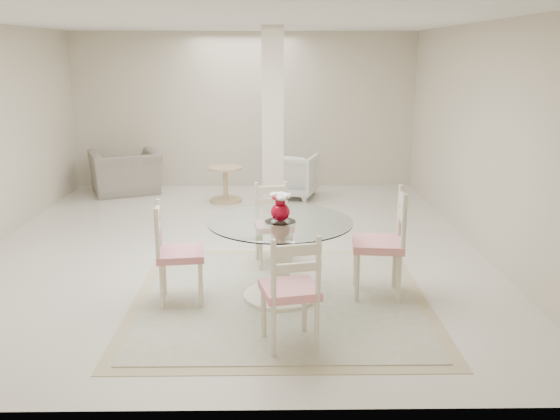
{
  "coord_description": "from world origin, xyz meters",
  "views": [
    {
      "loc": [
        0.49,
        -7.03,
        2.34
      ],
      "look_at": [
        0.56,
        -1.42,
        0.85
      ],
      "focal_mm": 38.0,
      "sensor_mm": 36.0,
      "label": 1
    }
  ],
  "objects_px": {
    "dining_chair_north": "(273,218)",
    "recliner_taupe": "(126,172)",
    "dining_chair_west": "(173,246)",
    "armchair_white": "(292,175)",
    "column": "(273,126)",
    "red_vase": "(281,206)",
    "side_table": "(226,186)",
    "dining_chair_east": "(386,235)",
    "dining_table": "(280,260)",
    "dining_chair_south": "(292,283)"
  },
  "relations": [
    {
      "from": "column",
      "to": "recliner_taupe",
      "type": "relative_size",
      "value": 2.43
    },
    {
      "from": "side_table",
      "to": "recliner_taupe",
      "type": "bearing_deg",
      "value": 160.98
    },
    {
      "from": "dining_chair_north",
      "to": "dining_chair_west",
      "type": "xyz_separation_m",
      "value": [
        -0.95,
        -1.08,
        0.03
      ]
    },
    {
      "from": "dining_chair_south",
      "to": "red_vase",
      "type": "bearing_deg",
      "value": -98.63
    },
    {
      "from": "dining_chair_east",
      "to": "dining_chair_north",
      "type": "bearing_deg",
      "value": -125.17
    },
    {
      "from": "dining_table",
      "to": "armchair_white",
      "type": "xyz_separation_m",
      "value": [
        0.25,
        4.28,
        -0.04
      ]
    },
    {
      "from": "dining_chair_west",
      "to": "dining_chair_east",
      "type": "bearing_deg",
      "value": -93.83
    },
    {
      "from": "dining_table",
      "to": "dining_chair_west",
      "type": "xyz_separation_m",
      "value": [
        -1.02,
        -0.07,
        0.17
      ]
    },
    {
      "from": "dining_chair_west",
      "to": "recliner_taupe",
      "type": "distance_m",
      "value": 4.89
    },
    {
      "from": "dining_table",
      "to": "dining_chair_east",
      "type": "distance_m",
      "value": 1.05
    },
    {
      "from": "side_table",
      "to": "armchair_white",
      "type": "bearing_deg",
      "value": 16.63
    },
    {
      "from": "column",
      "to": "recliner_taupe",
      "type": "distance_m",
      "value": 3.16
    },
    {
      "from": "dining_table",
      "to": "side_table",
      "type": "relative_size",
      "value": 2.44
    },
    {
      "from": "column",
      "to": "red_vase",
      "type": "relative_size",
      "value": 9.68
    },
    {
      "from": "column",
      "to": "dining_table",
      "type": "xyz_separation_m",
      "value": [
        0.06,
        -2.92,
        -0.94
      ]
    },
    {
      "from": "recliner_taupe",
      "to": "dining_chair_south",
      "type": "bearing_deg",
      "value": 92.61
    },
    {
      "from": "red_vase",
      "to": "armchair_white",
      "type": "distance_m",
      "value": 4.33
    },
    {
      "from": "dining_chair_west",
      "to": "armchair_white",
      "type": "xyz_separation_m",
      "value": [
        1.27,
        4.35,
        -0.21
      ]
    },
    {
      "from": "column",
      "to": "dining_chair_west",
      "type": "xyz_separation_m",
      "value": [
        -0.95,
        -2.99,
        -0.78
      ]
    },
    {
      "from": "side_table",
      "to": "red_vase",
      "type": "bearing_deg",
      "value": -78.12
    },
    {
      "from": "dining_chair_east",
      "to": "recliner_taupe",
      "type": "distance_m",
      "value": 5.78
    },
    {
      "from": "column",
      "to": "dining_chair_north",
      "type": "height_order",
      "value": "column"
    },
    {
      "from": "column",
      "to": "side_table",
      "type": "relative_size",
      "value": 4.78
    },
    {
      "from": "recliner_taupe",
      "to": "dining_chair_east",
      "type": "bearing_deg",
      "value": 105.79
    },
    {
      "from": "red_vase",
      "to": "recliner_taupe",
      "type": "xyz_separation_m",
      "value": [
        -2.58,
        4.57,
        -0.58
      ]
    },
    {
      "from": "dining_chair_north",
      "to": "dining_chair_south",
      "type": "xyz_separation_m",
      "value": [
        0.15,
        -2.03,
        0.03
      ]
    },
    {
      "from": "dining_chair_south",
      "to": "armchair_white",
      "type": "height_order",
      "value": "dining_chair_south"
    },
    {
      "from": "side_table",
      "to": "dining_table",
      "type": "bearing_deg",
      "value": -78.16
    },
    {
      "from": "dining_table",
      "to": "armchair_white",
      "type": "distance_m",
      "value": 4.29
    },
    {
      "from": "dining_table",
      "to": "dining_chair_west",
      "type": "height_order",
      "value": "dining_chair_west"
    },
    {
      "from": "dining_chair_north",
      "to": "recliner_taupe",
      "type": "height_order",
      "value": "dining_chair_north"
    },
    {
      "from": "column",
      "to": "armchair_white",
      "type": "height_order",
      "value": "column"
    },
    {
      "from": "dining_chair_east",
      "to": "side_table",
      "type": "xyz_separation_m",
      "value": [
        -1.86,
        3.91,
        -0.37
      ]
    },
    {
      "from": "dining_chair_west",
      "to": "dining_chair_south",
      "type": "bearing_deg",
      "value": -138.13
    },
    {
      "from": "dining_chair_north",
      "to": "recliner_taupe",
      "type": "bearing_deg",
      "value": 117.15
    },
    {
      "from": "red_vase",
      "to": "dining_chair_west",
      "type": "height_order",
      "value": "dining_chair_west"
    },
    {
      "from": "dining_chair_west",
      "to": "side_table",
      "type": "relative_size",
      "value": 1.93
    },
    {
      "from": "column",
      "to": "recliner_taupe",
      "type": "xyz_separation_m",
      "value": [
        -2.51,
        1.64,
        -0.99
      ]
    },
    {
      "from": "column",
      "to": "armchair_white",
      "type": "distance_m",
      "value": 1.71
    },
    {
      "from": "column",
      "to": "dining_chair_north",
      "type": "xyz_separation_m",
      "value": [
        -0.01,
        -1.91,
        -0.81
      ]
    },
    {
      "from": "recliner_taupe",
      "to": "side_table",
      "type": "distance_m",
      "value": 1.85
    },
    {
      "from": "dining_table",
      "to": "dining_chair_north",
      "type": "xyz_separation_m",
      "value": [
        -0.07,
        1.01,
        0.13
      ]
    },
    {
      "from": "red_vase",
      "to": "dining_chair_north",
      "type": "bearing_deg",
      "value": 94.17
    },
    {
      "from": "column",
      "to": "dining_chair_east",
      "type": "height_order",
      "value": "column"
    },
    {
      "from": "recliner_taupe",
      "to": "side_table",
      "type": "relative_size",
      "value": 1.96
    },
    {
      "from": "dining_table",
      "to": "dining_chair_east",
      "type": "xyz_separation_m",
      "value": [
        1.03,
        0.05,
        0.23
      ]
    },
    {
      "from": "column",
      "to": "dining_chair_west",
      "type": "distance_m",
      "value": 3.24
    },
    {
      "from": "dining_table",
      "to": "red_vase",
      "type": "relative_size",
      "value": 4.95
    },
    {
      "from": "dining_chair_north",
      "to": "side_table",
      "type": "distance_m",
      "value": 3.06
    },
    {
      "from": "column",
      "to": "side_table",
      "type": "bearing_deg",
      "value": 126.48
    }
  ]
}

